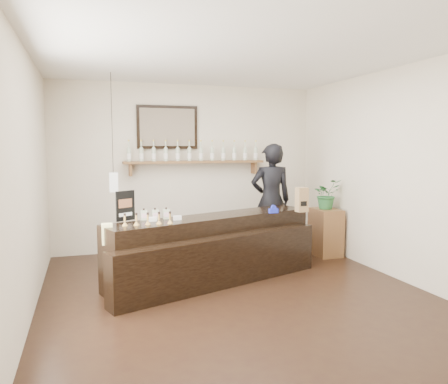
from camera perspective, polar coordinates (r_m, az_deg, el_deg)
name	(u,v)px	position (r m, az deg, el deg)	size (l,w,h in m)	color
ground	(235,293)	(5.41, 1.49, -13.05)	(5.00, 5.00, 0.00)	black
room_shell	(236,152)	(5.11, 1.54, 5.31)	(5.00, 5.00, 5.00)	beige
back_wall_decor	(181,147)	(7.36, -5.69, 5.90)	(2.66, 0.96, 1.69)	brown
counter	(215,250)	(5.81, -1.12, -7.62)	(3.02, 1.76, 0.99)	black
promo_sign	(125,206)	(5.56, -12.76, -1.77)	(0.24, 0.15, 0.37)	black
paper_bag	(302,200)	(6.26, 10.13, -1.00)	(0.17, 0.13, 0.34)	#977949
tape_dispenser	(273,210)	(6.10, 6.48, -2.34)	(0.14, 0.06, 0.11)	#1B27BF
side_cabinet	(326,232)	(7.28, 13.13, -5.12)	(0.38, 0.53, 0.76)	brown
potted_plant	(326,194)	(7.19, 13.24, -0.27)	(0.43, 0.37, 0.48)	#276230
shopkeeper	(271,193)	(7.01, 6.15, -0.12)	(0.74, 0.49, 2.04)	black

